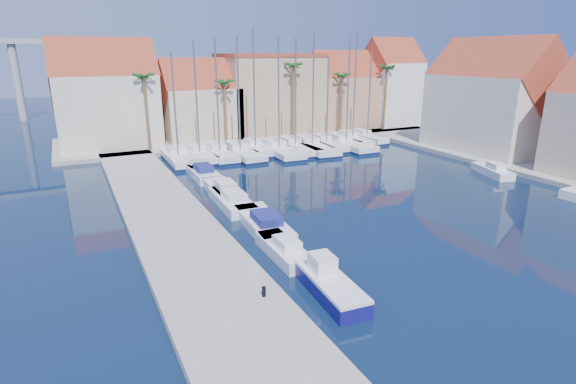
# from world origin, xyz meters

# --- Properties ---
(ground) EXTENTS (260.00, 260.00, 0.00)m
(ground) POSITION_xyz_m (0.00, 0.00, 0.00)
(ground) COLOR #081A32
(ground) RESTS_ON ground
(quay_west) EXTENTS (6.00, 77.00, 0.50)m
(quay_west) POSITION_xyz_m (-9.00, 13.50, 0.25)
(quay_west) COLOR gray
(quay_west) RESTS_ON ground
(shore_north) EXTENTS (54.00, 16.00, 0.50)m
(shore_north) POSITION_xyz_m (10.00, 48.00, 0.25)
(shore_north) COLOR gray
(shore_north) RESTS_ON ground
(shore_east) EXTENTS (12.00, 60.00, 0.50)m
(shore_east) POSITION_xyz_m (32.00, 15.00, 0.25)
(shore_east) COLOR gray
(shore_east) RESTS_ON ground
(bollard) EXTENTS (0.21, 0.21, 0.52)m
(bollard) POSITION_xyz_m (-7.12, 3.48, 0.76)
(bollard) COLOR black
(bollard) RESTS_ON quay_west
(fishing_boat) EXTENTS (2.19, 5.49, 1.88)m
(fishing_boat) POSITION_xyz_m (-3.63, 2.91, 0.62)
(fishing_boat) COLOR navy
(fishing_boat) RESTS_ON ground
(motorboat_west_0) EXTENTS (1.80, 5.41, 1.40)m
(motorboat_west_0) POSITION_xyz_m (-3.79, 8.10, 0.51)
(motorboat_west_0) COLOR white
(motorboat_west_0) RESTS_ON ground
(motorboat_west_1) EXTENTS (2.90, 7.52, 1.40)m
(motorboat_west_1) POSITION_xyz_m (-3.13, 12.82, 0.51)
(motorboat_west_1) COLOR white
(motorboat_west_1) RESTS_ON ground
(motorboat_west_2) EXTENTS (2.52, 7.13, 1.40)m
(motorboat_west_2) POSITION_xyz_m (-3.45, 18.69, 0.51)
(motorboat_west_2) COLOR white
(motorboat_west_2) RESTS_ON ground
(motorboat_west_3) EXTENTS (2.28, 6.73, 1.40)m
(motorboat_west_3) POSITION_xyz_m (-3.11, 21.98, 0.51)
(motorboat_west_3) COLOR white
(motorboat_west_3) RESTS_ON ground
(motorboat_west_4) EXTENTS (2.35, 6.96, 1.40)m
(motorboat_west_4) POSITION_xyz_m (-3.14, 28.61, 0.51)
(motorboat_west_4) COLOR white
(motorboat_west_4) RESTS_ON ground
(motorboat_west_5) EXTENTS (2.57, 7.00, 1.40)m
(motorboat_west_5) POSITION_xyz_m (-3.14, 32.61, 0.51)
(motorboat_west_5) COLOR white
(motorboat_west_5) RESTS_ON ground
(motorboat_east_1) EXTENTS (3.18, 5.58, 1.40)m
(motorboat_east_1) POSITION_xyz_m (23.98, 16.00, 0.51)
(motorboat_east_1) COLOR white
(motorboat_east_1) RESTS_ON ground
(sailboat_0) EXTENTS (2.79, 9.99, 12.27)m
(sailboat_0) POSITION_xyz_m (-3.91, 36.29, 0.58)
(sailboat_0) COLOR white
(sailboat_0) RESTS_ON ground
(sailboat_1) EXTENTS (2.88, 8.70, 13.36)m
(sailboat_1) POSITION_xyz_m (-1.41, 36.38, 0.63)
(sailboat_1) COLOR white
(sailboat_1) RESTS_ON ground
(sailboat_2) EXTENTS (3.07, 9.88, 13.68)m
(sailboat_2) POSITION_xyz_m (1.10, 36.47, 0.60)
(sailboat_2) COLOR white
(sailboat_2) RESTS_ON ground
(sailboat_3) EXTENTS (3.39, 10.82, 13.87)m
(sailboat_3) POSITION_xyz_m (3.48, 36.04, 0.59)
(sailboat_3) COLOR white
(sailboat_3) RESTS_ON ground
(sailboat_4) EXTENTS (2.69, 8.40, 14.93)m
(sailboat_4) POSITION_xyz_m (5.93, 36.92, 0.67)
(sailboat_4) COLOR white
(sailboat_4) RESTS_ON ground
(sailboat_5) EXTENTS (3.46, 11.45, 14.11)m
(sailboat_5) POSITION_xyz_m (8.35, 35.31, 0.58)
(sailboat_5) COLOR white
(sailboat_5) RESTS_ON ground
(sailboat_6) EXTENTS (3.30, 10.88, 13.81)m
(sailboat_6) POSITION_xyz_m (10.89, 35.93, 0.59)
(sailboat_6) COLOR white
(sailboat_6) RESTS_ON ground
(sailboat_7) EXTENTS (4.07, 12.15, 14.37)m
(sailboat_7) POSITION_xyz_m (13.12, 35.41, 0.58)
(sailboat_7) COLOR white
(sailboat_7) RESTS_ON ground
(sailboat_8) EXTENTS (3.22, 9.62, 11.64)m
(sailboat_8) POSITION_xyz_m (15.55, 35.76, 0.58)
(sailboat_8) COLOR white
(sailboat_8) RESTS_ON ground
(sailboat_9) EXTENTS (3.21, 11.91, 14.23)m
(sailboat_9) POSITION_xyz_m (18.05, 35.13, 0.58)
(sailboat_9) COLOR white
(sailboat_9) RESTS_ON ground
(sailboat_10) EXTENTS (3.01, 9.04, 14.53)m
(sailboat_10) POSITION_xyz_m (20.42, 36.84, 0.64)
(sailboat_10) COLOR white
(sailboat_10) RESTS_ON ground
(sailboat_11) EXTENTS (2.30, 8.13, 12.23)m
(sailboat_11) POSITION_xyz_m (22.98, 37.00, 0.62)
(sailboat_11) COLOR white
(sailboat_11) RESTS_ON ground
(building_0) EXTENTS (12.30, 9.00, 13.50)m
(building_0) POSITION_xyz_m (-10.00, 47.00, 6.52)
(building_0) COLOR beige
(building_0) RESTS_ON shore_north
(building_1) EXTENTS (10.30, 8.00, 11.00)m
(building_1) POSITION_xyz_m (2.00, 47.00, 5.30)
(building_1) COLOR #CEB491
(building_1) RESTS_ON shore_north
(building_2) EXTENTS (14.20, 10.20, 11.50)m
(building_2) POSITION_xyz_m (13.00, 48.00, 6.26)
(building_2) COLOR tan
(building_2) RESTS_ON shore_north
(building_3) EXTENTS (10.30, 8.00, 12.00)m
(building_3) POSITION_xyz_m (25.00, 47.00, 5.86)
(building_3) COLOR tan
(building_3) RESTS_ON shore_north
(building_4) EXTENTS (8.30, 8.00, 14.00)m
(building_4) POSITION_xyz_m (34.00, 46.00, 6.97)
(building_4) COLOR white
(building_4) RESTS_ON shore_north
(building_6) EXTENTS (9.00, 14.30, 13.50)m
(building_6) POSITION_xyz_m (32.00, 24.00, 6.52)
(building_6) COLOR beige
(building_6) RESTS_ON shore_east
(palm_0) EXTENTS (2.60, 2.60, 10.15)m
(palm_0) POSITION_xyz_m (-6.00, 42.00, 9.08)
(palm_0) COLOR brown
(palm_0) RESTS_ON shore_north
(palm_1) EXTENTS (2.60, 2.60, 9.15)m
(palm_1) POSITION_xyz_m (4.00, 42.00, 8.14)
(palm_1) COLOR brown
(palm_1) RESTS_ON shore_north
(palm_2) EXTENTS (2.60, 2.60, 11.15)m
(palm_2) POSITION_xyz_m (14.00, 42.00, 10.02)
(palm_2) COLOR brown
(palm_2) RESTS_ON shore_north
(palm_3) EXTENTS (2.60, 2.60, 9.65)m
(palm_3) POSITION_xyz_m (22.00, 42.00, 8.61)
(palm_3) COLOR brown
(palm_3) RESTS_ON shore_north
(palm_4) EXTENTS (2.60, 2.60, 10.65)m
(palm_4) POSITION_xyz_m (30.00, 42.00, 9.55)
(palm_4) COLOR brown
(palm_4) RESTS_ON shore_north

